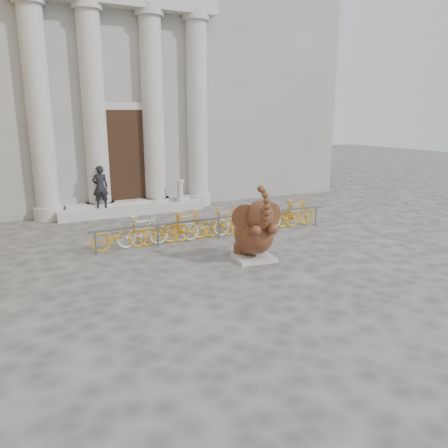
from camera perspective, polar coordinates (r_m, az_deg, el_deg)
name	(u,v)px	position (r m, az deg, el deg)	size (l,w,h in m)	color
ground	(239,291)	(10.27, 1.91, -8.77)	(80.00, 80.00, 0.00)	#474442
classical_building	(97,74)	(23.78, -16.31, 18.31)	(22.00, 10.70, 12.00)	gray
entrance_steps	(132,209)	(18.68, -11.95, 1.97)	(6.00, 1.20, 0.36)	#A8A59E
elephant_statue	(255,233)	(12.19, 4.02, -1.18)	(1.44, 1.66, 2.17)	#A8A59E
bike_rack	(215,222)	(14.61, -1.15, 0.23)	(8.39, 0.53, 1.00)	slate
pedestrian	(100,187)	(18.09, -15.85, 4.68)	(0.62, 0.41, 1.70)	black
balustrade_post	(180,192)	(18.89, -5.77, 4.22)	(0.38, 0.38, 0.94)	#A8A59E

